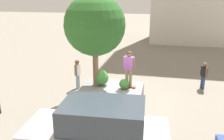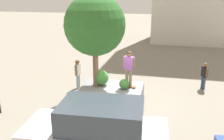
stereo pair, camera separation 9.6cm
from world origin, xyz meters
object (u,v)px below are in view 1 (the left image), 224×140
police_car (98,133)px  pedestrian_crossing (204,74)px  skateboard (128,86)px  skateboarder (129,66)px  planter_ledge (112,94)px  bystander_watching (77,72)px  plaza_tree (95,25)px

police_car → pedestrian_crossing: size_ratio=2.92×
skateboard → skateboarder: 1.05m
planter_ledge → skateboarder: bearing=-165.8°
police_car → bystander_watching: (2.92, -6.04, -0.08)m
skateboarder → pedestrian_crossing: (-3.99, -2.55, -0.95)m
plaza_tree → skateboard: size_ratio=5.60×
skateboard → bystander_watching: 3.34m
planter_ledge → police_car: 4.82m
skateboarder → police_car: (0.23, 4.94, -0.80)m
planter_ledge → police_car: (-0.59, 4.74, 0.69)m
plaza_tree → police_car: bearing=106.8°
plaza_tree → bystander_watching: size_ratio=2.67×
skateboard → police_car: bearing=87.4°
pedestrian_crossing → plaza_tree: bearing=26.7°
bystander_watching → skateboarder: bearing=160.8°
police_car → skateboard: bearing=-92.6°
bystander_watching → pedestrian_crossing: bearing=-168.5°
planter_ledge → bystander_watching: size_ratio=1.80×
police_car → pedestrian_crossing: police_car is taller
skateboard → pedestrian_crossing: 4.73m
skateboard → police_car: (0.23, 4.94, 0.25)m
police_car → pedestrian_crossing: bearing=-119.4°
bystander_watching → pedestrian_crossing: bystander_watching is taller
skateboarder → pedestrian_crossing: skateboarder is taller
plaza_tree → bystander_watching: bearing=-42.4°
plaza_tree → bystander_watching: (1.51, -1.38, -2.87)m
skateboard → pedestrian_crossing: bearing=-147.4°
police_car → bystander_watching: police_car is taller
skateboard → plaza_tree: bearing=9.9°
skateboarder → bystander_watching: size_ratio=1.04×
plaza_tree → pedestrian_crossing: size_ratio=2.88×
pedestrian_crossing → bystander_watching: bearing=11.5°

